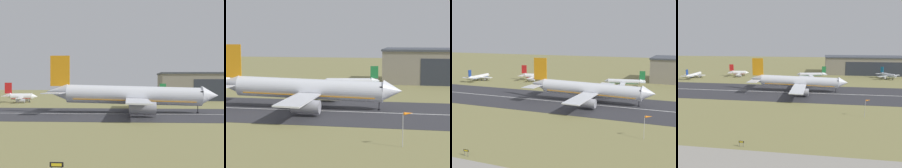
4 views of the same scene
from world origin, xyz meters
TOP-DOWN VIEW (x-y plane):
  - runway_strip at (0.00, 98.87)m, footprint 454.28×41.30m
  - runway_centreline at (0.00, 98.87)m, footprint 408.85×0.70m
  - airplane_landing at (12.29, 102.75)m, footprint 57.07×54.67m
  - airplane_parked_west at (17.36, 149.82)m, footprint 24.34×24.73m
  - windsock_pole at (43.09, 62.47)m, footprint 2.23×1.74m

SIDE VIEW (x-z plane):
  - runway_strip at x=0.00m, z-range 0.00..0.06m
  - runway_centreline at x=0.00m, z-range 0.06..0.07m
  - airplane_parked_west at x=17.36m, z-range -1.69..7.81m
  - airplane_landing at x=12.29m, z-range -3.86..15.23m
  - windsock_pole at x=43.09m, z-range 2.71..9.65m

